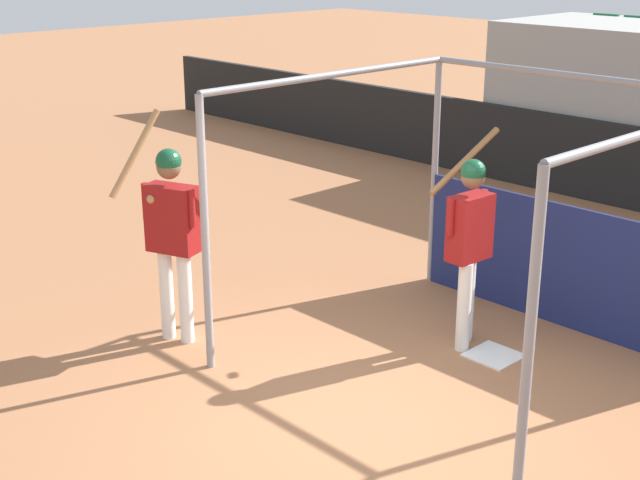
# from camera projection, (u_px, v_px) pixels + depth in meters

# --- Properties ---
(ground_plane) EXTENTS (60.00, 60.00, 0.00)m
(ground_plane) POSITION_uv_depth(u_px,v_px,m) (358.00, 425.00, 7.03)
(ground_plane) COLOR #9E6642
(batting_cage) EXTENTS (3.30, 3.15, 2.48)m
(batting_cage) POSITION_uv_depth(u_px,v_px,m) (532.00, 230.00, 8.18)
(batting_cage) COLOR gray
(batting_cage) RESTS_ON ground
(home_plate) EXTENTS (0.44, 0.44, 0.02)m
(home_plate) POSITION_uv_depth(u_px,v_px,m) (494.00, 355.00, 8.18)
(home_plate) COLOR white
(home_plate) RESTS_ON ground
(player_batter) EXTENTS (0.54, 0.92, 1.97)m
(player_batter) POSITION_uv_depth(u_px,v_px,m) (469.00, 235.00, 8.08)
(player_batter) COLOR white
(player_batter) RESTS_ON ground
(player_waiting) EXTENTS (0.70, 0.59, 2.16)m
(player_waiting) POSITION_uv_depth(u_px,v_px,m) (171.00, 225.00, 8.16)
(player_waiting) COLOR white
(player_waiting) RESTS_ON ground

